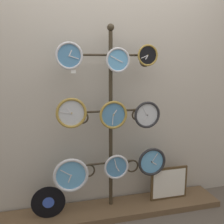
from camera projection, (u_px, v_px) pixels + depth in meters
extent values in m
cube|color=#BCB2A3|center=(107.00, 69.00, 2.53)|extent=(4.40, 0.04, 2.80)
cube|color=brown|center=(112.00, 210.00, 2.59)|extent=(2.20, 0.36, 0.06)
cylinder|color=#382D1E|center=(111.00, 208.00, 2.65)|extent=(0.36, 0.36, 0.02)
cylinder|color=#382D1E|center=(111.00, 125.00, 2.48)|extent=(0.04, 0.04, 1.71)
sphere|color=#382D1E|center=(111.00, 27.00, 2.31)|extent=(0.06, 0.06, 0.06)
cylinder|color=#382D1E|center=(92.00, 55.00, 2.31)|extent=(0.33, 0.02, 0.02)
torus|color=#382D1E|center=(74.00, 61.00, 2.28)|extent=(0.12, 0.02, 0.12)
cylinder|color=#382D1E|center=(128.00, 55.00, 2.39)|extent=(0.33, 0.02, 0.02)
torus|color=#382D1E|center=(145.00, 61.00, 2.44)|extent=(0.12, 0.02, 0.12)
cylinder|color=#382D1E|center=(97.00, 112.00, 2.42)|extent=(0.27, 0.02, 0.02)
torus|color=#382D1E|center=(82.00, 118.00, 2.40)|extent=(0.12, 0.02, 0.12)
cylinder|color=#382D1E|center=(124.00, 110.00, 2.49)|extent=(0.27, 0.02, 0.02)
torus|color=#382D1E|center=(137.00, 115.00, 2.53)|extent=(0.12, 0.02, 0.12)
cylinder|color=#382D1E|center=(100.00, 164.00, 2.53)|extent=(0.22, 0.02, 0.02)
torus|color=#382D1E|center=(88.00, 171.00, 2.51)|extent=(0.13, 0.02, 0.13)
cylinder|color=#382D1E|center=(122.00, 162.00, 2.58)|extent=(0.22, 0.02, 0.02)
torus|color=#382D1E|center=(132.00, 166.00, 2.62)|extent=(0.13, 0.02, 0.13)
cylinder|color=#4C84B2|center=(69.00, 56.00, 2.19)|extent=(0.21, 0.02, 0.21)
torus|color=silver|center=(69.00, 56.00, 2.18)|extent=(0.23, 0.02, 0.23)
cylinder|color=silver|center=(69.00, 56.00, 2.18)|extent=(0.01, 0.01, 0.01)
cube|color=silver|center=(70.00, 53.00, 2.18)|extent=(0.03, 0.00, 0.05)
cube|color=silver|center=(74.00, 57.00, 2.19)|extent=(0.08, 0.00, 0.03)
cylinder|color=#60A8DB|center=(118.00, 60.00, 2.30)|extent=(0.20, 0.02, 0.20)
torus|color=silver|center=(118.00, 60.00, 2.29)|extent=(0.22, 0.02, 0.22)
cylinder|color=silver|center=(118.00, 60.00, 2.29)|extent=(0.01, 0.01, 0.01)
cube|color=silver|center=(120.00, 61.00, 2.29)|extent=(0.05, 0.00, 0.03)
cube|color=silver|center=(114.00, 58.00, 2.27)|extent=(0.07, 0.00, 0.04)
cylinder|color=black|center=(147.00, 55.00, 2.37)|extent=(0.18, 0.02, 0.18)
torus|color=#A58438|center=(148.00, 55.00, 2.36)|extent=(0.19, 0.02, 0.19)
cylinder|color=#A58438|center=(148.00, 55.00, 2.36)|extent=(0.01, 0.01, 0.01)
cube|color=silver|center=(147.00, 57.00, 2.35)|extent=(0.03, 0.00, 0.04)
cube|color=silver|center=(145.00, 57.00, 2.35)|extent=(0.07, 0.00, 0.03)
cylinder|color=silver|center=(71.00, 113.00, 2.27)|extent=(0.25, 0.02, 0.25)
torus|color=#A58438|center=(71.00, 113.00, 2.26)|extent=(0.27, 0.02, 0.27)
cylinder|color=#A58438|center=(71.00, 113.00, 2.26)|extent=(0.01, 0.01, 0.01)
cube|color=silver|center=(69.00, 111.00, 2.25)|extent=(0.04, 0.00, 0.05)
cube|color=silver|center=(66.00, 112.00, 2.24)|extent=(0.10, 0.00, 0.02)
cylinder|color=#4C84B2|center=(113.00, 115.00, 2.37)|extent=(0.24, 0.02, 0.24)
torus|color=#A58438|center=(113.00, 115.00, 2.36)|extent=(0.26, 0.02, 0.26)
cylinder|color=#A58438|center=(113.00, 115.00, 2.36)|extent=(0.01, 0.01, 0.01)
cube|color=silver|center=(115.00, 113.00, 2.36)|extent=(0.04, 0.00, 0.05)
cube|color=silver|center=(113.00, 120.00, 2.36)|extent=(0.01, 0.00, 0.09)
cylinder|color=silver|center=(147.00, 115.00, 2.45)|extent=(0.23, 0.02, 0.23)
torus|color=#262628|center=(147.00, 115.00, 2.43)|extent=(0.25, 0.02, 0.25)
cylinder|color=#262628|center=(147.00, 115.00, 2.43)|extent=(0.01, 0.01, 0.01)
cube|color=silver|center=(146.00, 118.00, 2.43)|extent=(0.04, 0.00, 0.05)
cube|color=silver|center=(145.00, 111.00, 2.42)|extent=(0.05, 0.00, 0.08)
cylinder|color=#60A8DB|center=(71.00, 175.00, 2.37)|extent=(0.29, 0.02, 0.29)
torus|color=silver|center=(71.00, 176.00, 2.36)|extent=(0.32, 0.03, 0.32)
cylinder|color=silver|center=(71.00, 175.00, 2.36)|extent=(0.02, 0.01, 0.02)
cube|color=silver|center=(70.00, 179.00, 2.36)|extent=(0.03, 0.00, 0.07)
cube|color=silver|center=(66.00, 173.00, 2.34)|extent=(0.10, 0.00, 0.07)
cylinder|color=#4C84B2|center=(116.00, 166.00, 2.46)|extent=(0.22, 0.02, 0.22)
torus|color=silver|center=(116.00, 167.00, 2.45)|extent=(0.24, 0.02, 0.24)
cylinder|color=silver|center=(116.00, 167.00, 2.45)|extent=(0.01, 0.01, 0.01)
cube|color=silver|center=(118.00, 169.00, 2.45)|extent=(0.04, 0.00, 0.05)
cube|color=silver|center=(116.00, 163.00, 2.43)|extent=(0.03, 0.00, 0.08)
cylinder|color=#60A8DB|center=(151.00, 161.00, 2.58)|extent=(0.26, 0.02, 0.26)
torus|color=#262628|center=(152.00, 162.00, 2.57)|extent=(0.29, 0.03, 0.29)
cylinder|color=#262628|center=(152.00, 162.00, 2.57)|extent=(0.02, 0.01, 0.02)
cube|color=silver|center=(154.00, 163.00, 2.58)|extent=(0.06, 0.00, 0.04)
cube|color=silver|center=(155.00, 158.00, 2.57)|extent=(0.06, 0.00, 0.09)
cylinder|color=black|center=(48.00, 202.00, 2.37)|extent=(0.31, 0.01, 0.31)
cylinder|color=#334FB2|center=(48.00, 203.00, 2.37)|extent=(0.10, 0.00, 0.10)
cube|color=#4C381E|center=(169.00, 183.00, 2.71)|extent=(0.40, 0.02, 0.35)
cube|color=white|center=(169.00, 183.00, 2.70)|extent=(0.36, 0.00, 0.30)
cube|color=white|center=(73.00, 72.00, 2.22)|extent=(0.04, 0.00, 0.03)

